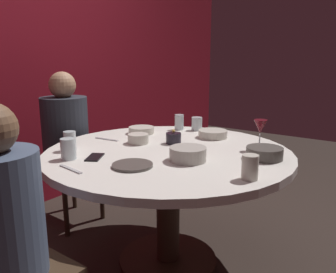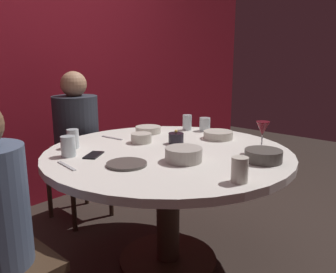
# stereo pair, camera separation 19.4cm
# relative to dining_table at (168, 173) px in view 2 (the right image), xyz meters

# --- Properties ---
(ground_plane) EXTENTS (8.00, 8.00, 0.00)m
(ground_plane) POSITION_rel_dining_table_xyz_m (0.00, 0.00, -0.58)
(ground_plane) COLOR #2D231E
(back_wall) EXTENTS (6.00, 0.10, 2.60)m
(back_wall) POSITION_rel_dining_table_xyz_m (0.00, 1.47, 0.72)
(back_wall) COLOR maroon
(back_wall) RESTS_ON ground
(dining_table) EXTENTS (1.41, 1.41, 0.72)m
(dining_table) POSITION_rel_dining_table_xyz_m (0.00, 0.00, 0.00)
(dining_table) COLOR silver
(dining_table) RESTS_ON ground
(seated_diner_back) EXTENTS (0.40, 0.40, 1.15)m
(seated_diner_back) POSITION_rel_dining_table_xyz_m (0.00, 0.94, 0.13)
(seated_diner_back) COLOR #3F2D1E
(seated_diner_back) RESTS_ON ground
(candle_holder) EXTENTS (0.09, 0.09, 0.09)m
(candle_holder) POSITION_rel_dining_table_xyz_m (0.15, 0.06, 0.17)
(candle_holder) COLOR black
(candle_holder) RESTS_ON dining_table
(wine_glass) EXTENTS (0.08, 0.08, 0.18)m
(wine_glass) POSITION_rel_dining_table_xyz_m (0.32, -0.42, 0.27)
(wine_glass) COLOR silver
(wine_glass) RESTS_ON dining_table
(dinner_plate) EXTENTS (0.20, 0.20, 0.01)m
(dinner_plate) POSITION_rel_dining_table_xyz_m (-0.35, -0.04, 0.14)
(dinner_plate) COLOR #4C4742
(dinner_plate) RESTS_ON dining_table
(cell_phone) EXTENTS (0.16, 0.13, 0.01)m
(cell_phone) POSITION_rel_dining_table_xyz_m (-0.36, 0.22, 0.14)
(cell_phone) COLOR black
(cell_phone) RESTS_ON dining_table
(bowl_serving_large) EXTENTS (0.19, 0.19, 0.07)m
(bowl_serving_large) POSITION_rel_dining_table_xyz_m (-0.11, -0.21, 0.17)
(bowl_serving_large) COLOR #B2ADA3
(bowl_serving_large) RESTS_ON dining_table
(bowl_salad_center) EXTENTS (0.13, 0.13, 0.06)m
(bowl_salad_center) POSITION_rel_dining_table_xyz_m (0.02, 0.24, 0.17)
(bowl_salad_center) COLOR beige
(bowl_salad_center) RESTS_ON dining_table
(bowl_small_white) EXTENTS (0.19, 0.19, 0.05)m
(bowl_small_white) POSITION_rel_dining_table_xyz_m (0.43, -0.06, 0.16)
(bowl_small_white) COLOR beige
(bowl_small_white) RESTS_ON dining_table
(bowl_sauce_side) EXTENTS (0.18, 0.18, 0.05)m
(bowl_sauce_side) POSITION_rel_dining_table_xyz_m (0.25, 0.41, 0.16)
(bowl_sauce_side) COLOR beige
(bowl_sauce_side) RESTS_ON dining_table
(bowl_rice_portion) EXTENTS (0.19, 0.19, 0.06)m
(bowl_rice_portion) POSITION_rel_dining_table_xyz_m (0.16, -0.51, 0.17)
(bowl_rice_portion) COLOR #4C4742
(bowl_rice_portion) RESTS_ON dining_table
(cup_near_candle) EXTENTS (0.07, 0.07, 0.11)m
(cup_near_candle) POSITION_rel_dining_table_xyz_m (0.51, 0.27, 0.19)
(cup_near_candle) COLOR silver
(cup_near_candle) RESTS_ON dining_table
(cup_by_left_diner) EXTENTS (0.07, 0.07, 0.11)m
(cup_by_left_diner) POSITION_rel_dining_table_xyz_m (-0.18, -0.57, 0.19)
(cup_by_left_diner) COLOR beige
(cup_by_left_diner) RESTS_ON dining_table
(cup_by_right_diner) EXTENTS (0.07, 0.07, 0.11)m
(cup_by_right_diner) POSITION_rel_dining_table_xyz_m (-0.34, 0.45, 0.19)
(cup_by_right_diner) COLOR silver
(cup_by_right_diner) RESTS_ON dining_table
(cup_center_front) EXTENTS (0.08, 0.08, 0.11)m
(cup_center_front) POSITION_rel_dining_table_xyz_m (-0.45, 0.31, 0.19)
(cup_center_front) COLOR silver
(cup_center_front) RESTS_ON dining_table
(cup_far_edge) EXTENTS (0.08, 0.08, 0.10)m
(cup_far_edge) POSITION_rel_dining_table_xyz_m (0.57, 0.16, 0.19)
(cup_far_edge) COLOR silver
(cup_far_edge) RESTS_ON dining_table
(fork_near_plate) EXTENTS (0.04, 0.18, 0.01)m
(fork_near_plate) POSITION_rel_dining_table_xyz_m (-0.03, 0.47, 0.14)
(fork_near_plate) COLOR #B7B7BC
(fork_near_plate) RESTS_ON dining_table
(knife_near_plate) EXTENTS (0.04, 0.18, 0.01)m
(knife_near_plate) POSITION_rel_dining_table_xyz_m (-0.56, 0.17, 0.14)
(knife_near_plate) COLOR #B7B7BC
(knife_near_plate) RESTS_ON dining_table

